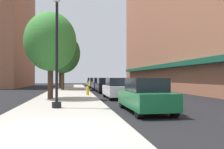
{
  "coord_description": "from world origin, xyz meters",
  "views": [
    {
      "loc": [
        0.6,
        -6.58,
        1.68
      ],
      "look_at": [
        4.17,
        14.62,
        1.97
      ],
      "focal_mm": 36.29,
      "sensor_mm": 36.0,
      "label": 1
    }
  ],
  "objects": [
    {
      "name": "ground_plane",
      "position": [
        4.0,
        18.0,
        0.0
      ],
      "size": [
        90.0,
        90.0,
        0.0
      ],
      "primitive_type": "plane",
      "color": "black"
    },
    {
      "name": "sidewalk_slab",
      "position": [
        0.0,
        19.0,
        0.06
      ],
      "size": [
        4.8,
        50.0,
        0.12
      ],
      "primitive_type": "cube",
      "color": "#A8A399",
      "rests_on": "ground"
    },
    {
      "name": "building_right_brick",
      "position": [
        14.99,
        22.0,
        9.97
      ],
      "size": [
        6.8,
        40.0,
        19.98
      ],
      "color": "#9E6047",
      "rests_on": "ground"
    },
    {
      "name": "building_far_background",
      "position": [
        -11.01,
        37.0,
        9.41
      ],
      "size": [
        6.8,
        18.0,
        18.87
      ],
      "color": "#9E6047",
      "rests_on": "ground"
    },
    {
      "name": "lamppost",
      "position": [
        -0.28,
        5.38,
        3.2
      ],
      "size": [
        0.48,
        0.48,
        5.9
      ],
      "color": "black",
      "rests_on": "sidewalk_slab"
    },
    {
      "name": "fire_hydrant",
      "position": [
        1.8,
        13.56,
        0.52
      ],
      "size": [
        0.33,
        0.26,
        0.79
      ],
      "color": "gold",
      "rests_on": "sidewalk_slab"
    },
    {
      "name": "parking_meter_near",
      "position": [
        2.05,
        17.25,
        0.95
      ],
      "size": [
        0.14,
        0.09,
        1.31
      ],
      "color": "slate",
      "rests_on": "sidewalk_slab"
    },
    {
      "name": "tree_near",
      "position": [
        -1.44,
        28.27,
        5.09
      ],
      "size": [
        4.08,
        4.08,
        7.33
      ],
      "color": "#4C3823",
      "rests_on": "sidewalk_slab"
    },
    {
      "name": "tree_mid",
      "position": [
        -0.86,
        23.83,
        4.87
      ],
      "size": [
        4.55,
        4.55,
        7.39
      ],
      "color": "#4C3823",
      "rests_on": "sidewalk_slab"
    },
    {
      "name": "tree_far",
      "position": [
        -1.13,
        10.75,
        4.35
      ],
      "size": [
        3.82,
        3.82,
        6.45
      ],
      "color": "#422D1E",
      "rests_on": "sidewalk_slab"
    },
    {
      "name": "car_green",
      "position": [
        4.0,
        3.96,
        0.81
      ],
      "size": [
        1.8,
        4.3,
        1.66
      ],
      "rotation": [
        0.0,
        0.0,
        -0.02
      ],
      "color": "black",
      "rests_on": "ground"
    },
    {
      "name": "car_white",
      "position": [
        4.0,
        11.23,
        0.81
      ],
      "size": [
        1.8,
        4.3,
        1.66
      ],
      "rotation": [
        0.0,
        0.0,
        -0.04
      ],
      "color": "black",
      "rests_on": "ground"
    },
    {
      "name": "car_black",
      "position": [
        4.0,
        18.38,
        0.81
      ],
      "size": [
        1.8,
        4.3,
        1.66
      ],
      "rotation": [
        0.0,
        0.0,
        0.02
      ],
      "color": "black",
      "rests_on": "ground"
    },
    {
      "name": "car_blue",
      "position": [
        4.0,
        24.02,
        0.81
      ],
      "size": [
        1.8,
        4.3,
        1.66
      ],
      "rotation": [
        0.0,
        0.0,
        0.04
      ],
      "color": "black",
      "rests_on": "ground"
    },
    {
      "name": "car_yellow",
      "position": [
        4.0,
        31.39,
        0.81
      ],
      "size": [
        1.8,
        4.3,
        1.66
      ],
      "rotation": [
        0.0,
        0.0,
        0.01
      ],
      "color": "black",
      "rests_on": "ground"
    },
    {
      "name": "car_silver",
      "position": [
        4.0,
        37.96,
        0.81
      ],
      "size": [
        1.8,
        4.3,
        1.66
      ],
      "rotation": [
        0.0,
        0.0,
        0.02
      ],
      "color": "black",
      "rests_on": "ground"
    }
  ]
}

